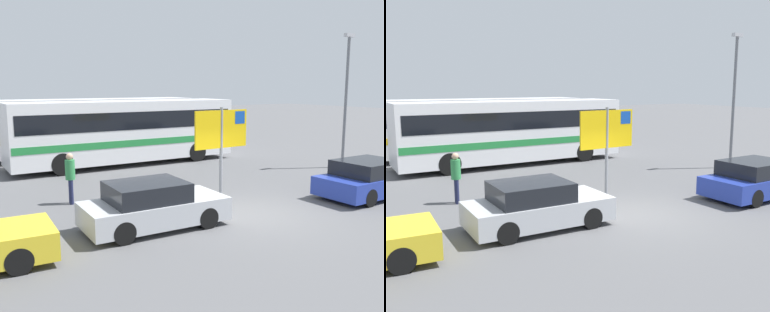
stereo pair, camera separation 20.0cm
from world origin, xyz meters
TOP-DOWN VIEW (x-y plane):
  - ground at (0.00, 0.00)m, footprint 120.00×120.00m
  - bus_front_coach at (0.07, 10.13)m, footprint 11.27×2.64m
  - bus_rear_coach at (-0.14, 13.85)m, footprint 11.27×2.64m
  - ferry_sign at (0.28, 2.07)m, footprint 2.20×0.17m
  - car_blue at (5.01, -0.45)m, footprint 4.31×1.97m
  - car_silver at (-3.21, 0.48)m, footprint 4.02×1.87m
  - pedestrian_crossing_lot at (-4.43, 4.16)m, footprint 0.32×0.32m
  - lamp_post_left_side at (8.68, 3.78)m, footprint 0.56×0.20m

SIDE VIEW (x-z plane):
  - ground at x=0.00m, z-range 0.00..0.00m
  - car_silver at x=-3.21m, z-range -0.03..1.30m
  - car_blue at x=5.01m, z-range -0.03..1.30m
  - pedestrian_crossing_lot at x=-4.43m, z-range 0.16..1.88m
  - bus_front_coach at x=0.07m, z-range 0.20..3.37m
  - bus_rear_coach at x=-0.14m, z-range 0.20..3.37m
  - ferry_sign at x=0.28m, z-range 0.73..3.93m
  - lamp_post_left_side at x=8.68m, z-range 0.32..6.63m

